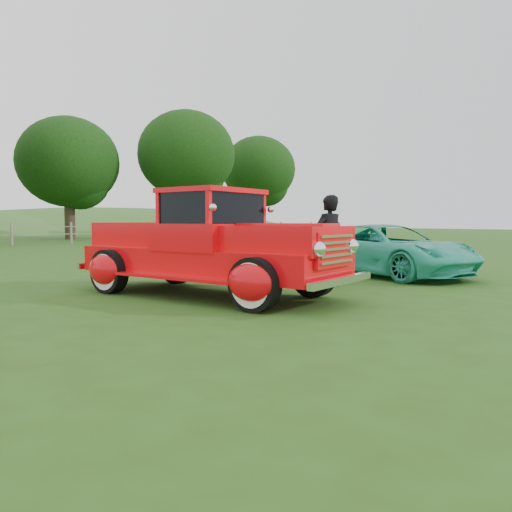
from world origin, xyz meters
TOP-DOWN VIEW (x-y plane):
  - ground at (0.00, 0.00)m, footprint 140.00×140.00m
  - fence_line at (0.00, 22.00)m, footprint 48.00×0.12m
  - tree_near_east at (5.00, 29.00)m, footprint 6.80×6.80m
  - tree_mid_east at (13.00, 27.00)m, footprint 7.20×7.20m
  - tree_far_east at (22.00, 30.00)m, footprint 6.60×6.60m
  - red_pickup at (-0.92, 1.05)m, footprint 3.28×5.28m
  - teal_sedan at (3.95, 1.23)m, footprint 2.24×4.36m
  - man at (1.47, 0.67)m, footprint 0.65×0.44m

SIDE VIEW (x-z plane):
  - ground at x=0.00m, z-range 0.00..0.00m
  - teal_sedan at x=3.95m, z-range 0.00..1.18m
  - fence_line at x=0.00m, z-range 0.00..1.20m
  - red_pickup at x=-0.92m, z-range -0.09..1.69m
  - man at x=1.47m, z-range 0.00..1.74m
  - tree_near_east at x=5.00m, z-range 1.08..9.41m
  - tree_far_east at x=22.00m, z-range 1.43..10.29m
  - tree_mid_east at x=13.00m, z-range 1.45..10.89m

